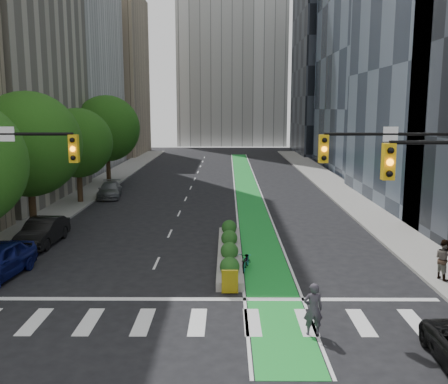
{
  "coord_description": "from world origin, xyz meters",
  "views": [
    {
      "loc": [
        1.08,
        -18.24,
        7.78
      ],
      "look_at": [
        0.9,
        9.91,
        3.0
      ],
      "focal_mm": 40.0,
      "sensor_mm": 36.0,
      "label": 1
    }
  ],
  "objects_px": {
    "cyclist": "(313,309)",
    "parked_car_left_far": "(110,190)",
    "parked_car_left_mid": "(43,232)",
    "pedestrian_near": "(444,259)",
    "bicycle": "(246,260)",
    "median_planter": "(229,250)"
  },
  "relations": [
    {
      "from": "bicycle",
      "to": "median_planter",
      "type": "bearing_deg",
      "value": 122.91
    },
    {
      "from": "bicycle",
      "to": "pedestrian_near",
      "type": "relative_size",
      "value": 0.94
    },
    {
      "from": "median_planter",
      "to": "bicycle",
      "type": "height_order",
      "value": "median_planter"
    },
    {
      "from": "median_planter",
      "to": "pedestrian_near",
      "type": "height_order",
      "value": "pedestrian_near"
    },
    {
      "from": "median_planter",
      "to": "parked_car_left_far",
      "type": "height_order",
      "value": "parked_car_left_far"
    },
    {
      "from": "parked_car_left_far",
      "to": "pedestrian_near",
      "type": "xyz_separation_m",
      "value": [
        20.01,
        -21.35,
        0.39
      ]
    },
    {
      "from": "parked_car_left_mid",
      "to": "pedestrian_near",
      "type": "xyz_separation_m",
      "value": [
        20.32,
        -6.11,
        0.3
      ]
    },
    {
      "from": "cyclist",
      "to": "parked_car_left_mid",
      "type": "height_order",
      "value": "cyclist"
    },
    {
      "from": "parked_car_left_mid",
      "to": "parked_car_left_far",
      "type": "bearing_deg",
      "value": 90.9
    },
    {
      "from": "bicycle",
      "to": "pedestrian_near",
      "type": "xyz_separation_m",
      "value": [
        8.82,
        -1.72,
        0.61
      ]
    },
    {
      "from": "cyclist",
      "to": "parked_car_left_mid",
      "type": "bearing_deg",
      "value": -43.82
    },
    {
      "from": "parked_car_left_mid",
      "to": "parked_car_left_far",
      "type": "relative_size",
      "value": 1.01
    },
    {
      "from": "cyclist",
      "to": "pedestrian_near",
      "type": "relative_size",
      "value": 1.02
    },
    {
      "from": "cyclist",
      "to": "pedestrian_near",
      "type": "distance_m",
      "value": 8.63
    },
    {
      "from": "median_planter",
      "to": "cyclist",
      "type": "distance_m",
      "value": 9.49
    },
    {
      "from": "cyclist",
      "to": "parked_car_left_far",
      "type": "bearing_deg",
      "value": -67.21
    },
    {
      "from": "bicycle",
      "to": "parked_car_left_mid",
      "type": "distance_m",
      "value": 12.32
    },
    {
      "from": "cyclist",
      "to": "parked_car_left_mid",
      "type": "relative_size",
      "value": 0.4
    },
    {
      "from": "pedestrian_near",
      "to": "cyclist",
      "type": "bearing_deg",
      "value": 112.48
    },
    {
      "from": "cyclist",
      "to": "parked_car_left_mid",
      "type": "xyz_separation_m",
      "value": [
        -13.54,
        11.46,
        -0.17
      ]
    },
    {
      "from": "parked_car_left_far",
      "to": "pedestrian_near",
      "type": "distance_m",
      "value": 29.27
    },
    {
      "from": "median_planter",
      "to": "cyclist",
      "type": "height_order",
      "value": "cyclist"
    }
  ]
}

